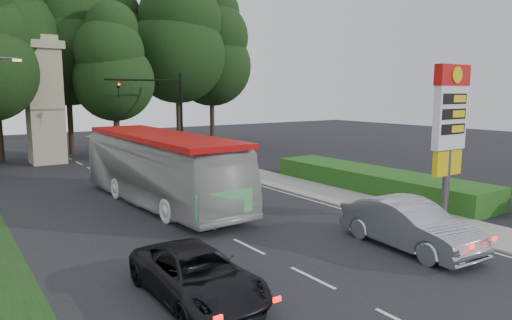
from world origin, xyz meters
TOP-DOWN VIEW (x-y plane):
  - ground at (0.00, 0.00)m, footprint 120.00×120.00m
  - road_surface at (0.00, 12.00)m, footprint 14.00×80.00m
  - sidewalk_right at (8.50, 12.00)m, footprint 3.00×80.00m
  - hedge at (11.50, 8.00)m, footprint 3.00×14.00m
  - gas_station_pylon at (9.20, 1.99)m, footprint 2.10×0.45m
  - traffic_signal_mast at (5.68, 24.00)m, footprint 6.10×0.35m
  - monument at (-2.00, 30.00)m, footprint 3.00×3.00m
  - tree_center_right at (1.00, 35.00)m, footprint 9.24×9.24m
  - tree_east_near at (6.00, 37.00)m, footprint 8.12×8.12m
  - tree_east_mid at (11.00, 33.00)m, footprint 9.52×9.52m
  - tree_far_east at (16.00, 35.00)m, footprint 8.68×8.68m
  - tree_monument_right at (3.50, 29.50)m, footprint 6.72×6.72m
  - transit_bus at (0.02, 12.08)m, footprint 3.65×13.11m
  - sedan_silver at (4.74, 0.56)m, footprint 2.32×5.58m
  - suv_charcoal at (-3.56, 1.27)m, footprint 2.36×5.05m

SIDE VIEW (x-z plane):
  - ground at x=0.00m, z-range 0.00..0.00m
  - road_surface at x=0.00m, z-range 0.00..0.02m
  - sidewalk_right at x=8.50m, z-range 0.00..0.12m
  - hedge at x=11.50m, z-range 0.00..1.20m
  - suv_charcoal at x=-3.56m, z-range 0.00..1.40m
  - sedan_silver at x=4.74m, z-range 0.00..1.79m
  - transit_bus at x=0.02m, z-range 0.00..3.62m
  - gas_station_pylon at x=9.20m, z-range 1.02..7.87m
  - traffic_signal_mast at x=5.68m, z-range 1.07..8.27m
  - monument at x=-2.00m, z-range 0.08..10.13m
  - tree_monument_right at x=3.50m, z-range 1.41..14.61m
  - tree_east_near at x=6.00m, z-range 1.71..17.66m
  - tree_far_east at x=16.00m, z-range 1.83..18.88m
  - tree_center_right at x=1.00m, z-range 1.94..20.09m
  - tree_east_mid at x=11.00m, z-range 2.00..20.70m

